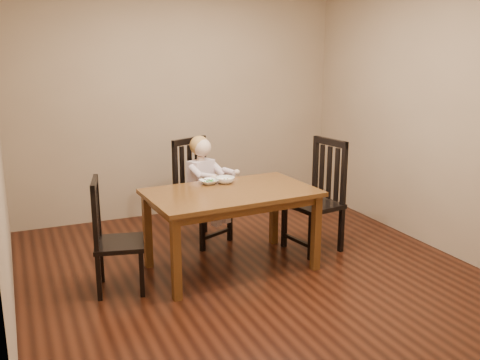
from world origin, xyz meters
name	(u,v)px	position (x,y,z in m)	size (l,w,h in m)	color
room	(249,125)	(0.00, 0.00, 1.35)	(4.01, 4.01, 2.71)	#3C190C
dining_table	(231,200)	(-0.12, 0.12, 0.66)	(1.55, 0.99, 0.75)	#4E3212
chair_child	(199,193)	(-0.14, 0.94, 0.52)	(0.61, 0.60, 1.09)	black
chair_left	(113,238)	(-1.20, 0.09, 0.47)	(0.48, 0.50, 0.97)	black
chair_right	(318,197)	(0.88, 0.24, 0.54)	(0.54, 0.56, 1.12)	black
toddler	(203,179)	(-0.12, 0.89, 0.68)	(0.35, 0.44, 0.60)	silver
bowl_peas	(209,182)	(-0.22, 0.42, 0.77)	(0.17, 0.17, 0.04)	white
bowl_veg	(225,180)	(-0.07, 0.40, 0.78)	(0.18, 0.18, 0.06)	white
fork	(206,180)	(-0.26, 0.40, 0.79)	(0.10, 0.08, 0.05)	silver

